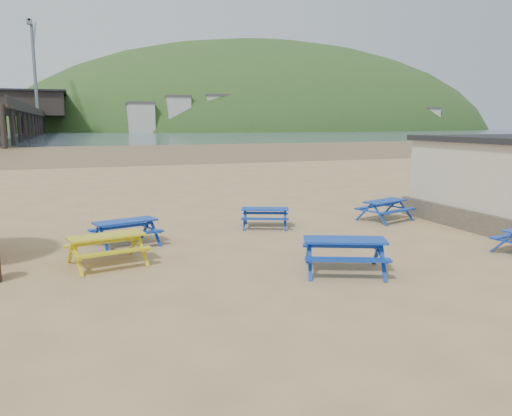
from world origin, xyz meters
name	(u,v)px	position (x,y,z in m)	size (l,w,h in m)	color
ground	(283,250)	(0.00, 0.00, 0.00)	(400.00, 400.00, 0.00)	tan
wet_sand	(117,151)	(0.00, 55.00, 0.00)	(400.00, 400.00, 0.00)	olive
sea	(88,133)	(0.00, 170.00, 0.01)	(400.00, 400.00, 0.00)	#455663
picnic_table_blue_a	(126,233)	(-4.20, 2.10, 0.38)	(2.14, 1.89, 0.76)	#0C27AD
picnic_table_blue_b	(265,218)	(0.65, 3.09, 0.34)	(2.00, 1.83, 0.68)	#0C27AD
picnic_table_blue_c	(385,210)	(5.32, 2.70, 0.38)	(2.20, 1.98, 0.76)	#0C27AD
picnic_table_blue_d	(344,255)	(0.54, -2.52, 0.42)	(2.46, 2.26, 0.83)	#0C27AD
picnic_table_yellow	(107,250)	(-4.87, 0.14, 0.40)	(2.15, 1.86, 0.79)	#C6C615
pier	(31,117)	(-17.99, 178.23, 5.46)	(24.00, 220.00, 39.29)	black
headland_town	(267,149)	(90.00, 229.68, -9.91)	(264.00, 144.00, 108.00)	#2D4C1E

